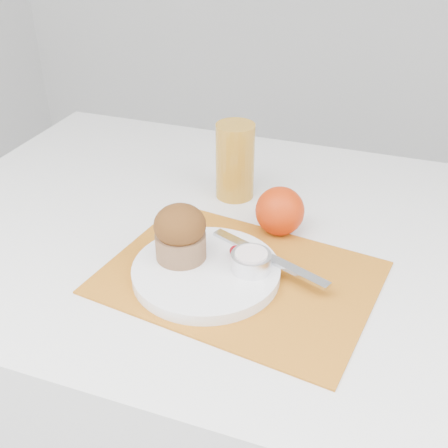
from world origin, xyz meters
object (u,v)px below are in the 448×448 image
(plate, at_px, (206,272))
(orange, at_px, (280,211))
(muffin, at_px, (180,233))
(table, at_px, (246,385))
(juice_glass, at_px, (235,161))

(plate, distance_m, orange, 0.18)
(orange, bearing_deg, plate, -113.08)
(plate, bearing_deg, muffin, 164.80)
(table, bearing_deg, plate, -100.17)
(table, height_order, muffin, muffin)
(plate, xyz_separation_m, muffin, (-0.05, 0.01, 0.05))
(table, distance_m, muffin, 0.46)
(table, relative_size, plate, 5.37)
(muffin, bearing_deg, table, 61.68)
(table, distance_m, juice_glass, 0.47)
(orange, relative_size, muffin, 0.94)
(juice_glass, bearing_deg, muffin, -90.55)
(plate, relative_size, muffin, 2.54)
(orange, relative_size, juice_glass, 0.58)
(table, distance_m, plate, 0.41)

